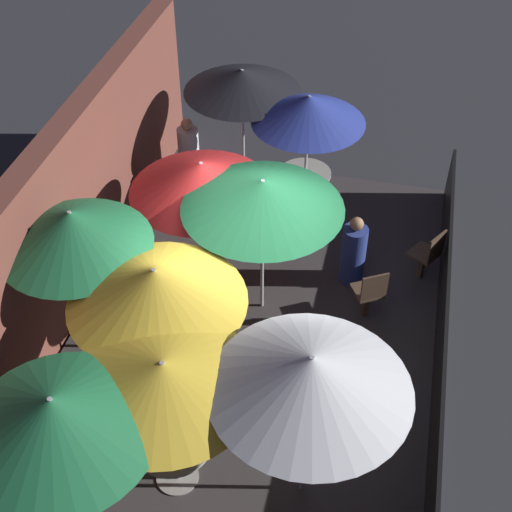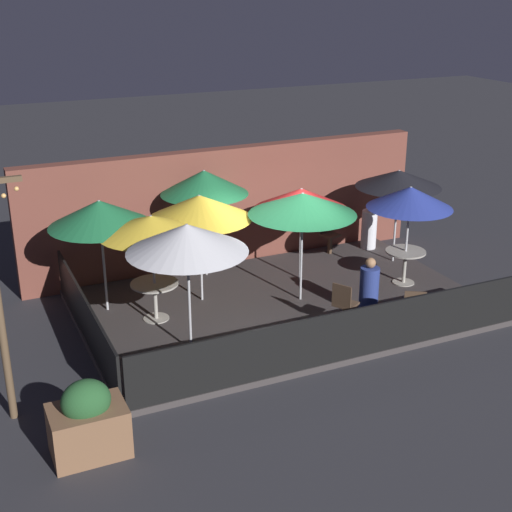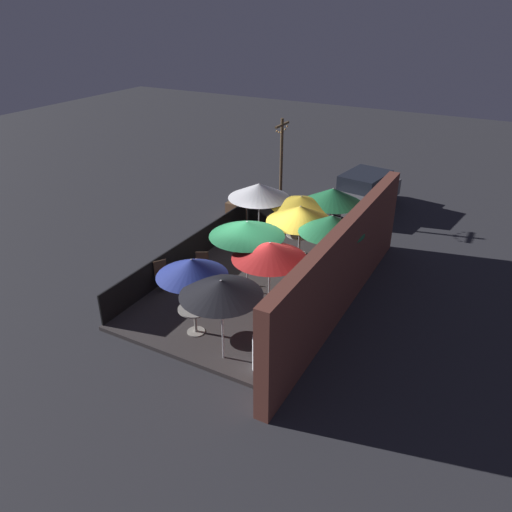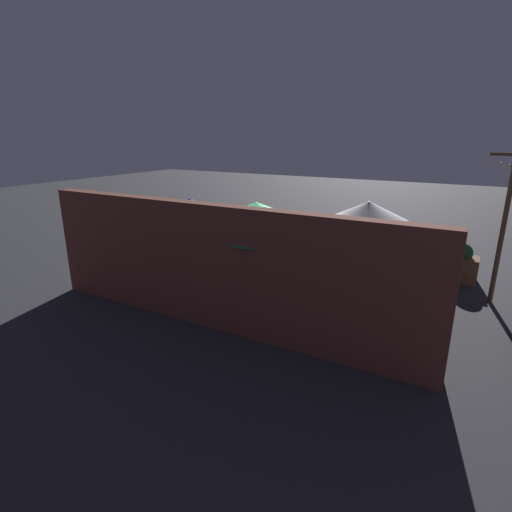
{
  "view_description": "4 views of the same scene",
  "coord_description": "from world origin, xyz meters",
  "px_view_note": "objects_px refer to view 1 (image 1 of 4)",
  "views": [
    {
      "loc": [
        -6.85,
        -1.59,
        7.88
      ],
      "look_at": [
        0.56,
        0.15,
        1.03
      ],
      "focal_mm": 50.0,
      "sensor_mm": 36.0,
      "label": 1
    },
    {
      "loc": [
        -6.06,
        -12.06,
        6.38
      ],
      "look_at": [
        -0.59,
        -0.04,
        1.29
      ],
      "focal_mm": 50.0,
      "sensor_mm": 36.0,
      "label": 2
    },
    {
      "loc": [
        11.86,
        6.54,
        8.1
      ],
      "look_at": [
        0.17,
        0.17,
        1.22
      ],
      "focal_mm": 35.0,
      "sensor_mm": 36.0,
      "label": 3
    },
    {
      "loc": [
        -4.96,
        9.72,
        4.26
      ],
      "look_at": [
        0.24,
        0.49,
        1.02
      ],
      "focal_mm": 28.0,
      "sensor_mm": 36.0,
      "label": 4
    }
  ],
  "objects_px": {
    "patio_umbrella_1": "(163,374)",
    "patio_umbrella_3": "(202,177)",
    "dining_table_0": "(305,180)",
    "patron_0": "(189,151)",
    "patio_umbrella_0": "(309,109)",
    "patio_chair_1": "(164,185)",
    "patio_umbrella_2": "(156,286)",
    "patio_umbrella_4": "(263,194)",
    "patio_umbrella_6": "(242,81)",
    "dining_table_1": "(174,448)",
    "patron_1": "(353,253)",
    "patio_chair_0": "(87,396)",
    "patio_chair_3": "(428,254)",
    "patio_umbrella_8": "(55,415)",
    "patio_chair_2": "(370,292)",
    "patio_umbrella_7": "(73,229)",
    "patio_umbrella_5": "(311,374)"
  },
  "relations": [
    {
      "from": "patio_umbrella_0",
      "to": "patio_umbrella_2",
      "type": "distance_m",
      "value": 4.51
    },
    {
      "from": "patio_umbrella_0",
      "to": "patio_umbrella_3",
      "type": "xyz_separation_m",
      "value": [
        -1.99,
        1.18,
        -0.11
      ]
    },
    {
      "from": "patio_umbrella_0",
      "to": "patio_umbrella_7",
      "type": "bearing_deg",
      "value": 149.29
    },
    {
      "from": "patio_umbrella_0",
      "to": "patio_chair_3",
      "type": "height_order",
      "value": "patio_umbrella_0"
    },
    {
      "from": "patio_chair_1",
      "to": "patio_umbrella_3",
      "type": "bearing_deg",
      "value": -64.41
    },
    {
      "from": "patio_chair_1",
      "to": "patio_chair_0",
      "type": "bearing_deg",
      "value": -97.81
    },
    {
      "from": "patio_umbrella_7",
      "to": "dining_table_0",
      "type": "relative_size",
      "value": 2.78
    },
    {
      "from": "patron_1",
      "to": "patio_umbrella_7",
      "type": "bearing_deg",
      "value": -165.55
    },
    {
      "from": "dining_table_0",
      "to": "patron_0",
      "type": "bearing_deg",
      "value": 77.03
    },
    {
      "from": "patio_umbrella_8",
      "to": "patio_umbrella_5",
      "type": "bearing_deg",
      "value": -66.97
    },
    {
      "from": "patio_umbrella_1",
      "to": "patio_umbrella_8",
      "type": "relative_size",
      "value": 0.93
    },
    {
      "from": "patio_umbrella_1",
      "to": "patio_chair_2",
      "type": "height_order",
      "value": "patio_umbrella_1"
    },
    {
      "from": "patio_chair_0",
      "to": "patio_umbrella_0",
      "type": "bearing_deg",
      "value": 92.05
    },
    {
      "from": "patio_umbrella_6",
      "to": "dining_table_1",
      "type": "height_order",
      "value": "patio_umbrella_6"
    },
    {
      "from": "patio_umbrella_1",
      "to": "patio_chair_2",
      "type": "bearing_deg",
      "value": -31.24
    },
    {
      "from": "patio_umbrella_3",
      "to": "dining_table_0",
      "type": "relative_size",
      "value": 2.4
    },
    {
      "from": "patio_umbrella_0",
      "to": "patio_umbrella_3",
      "type": "distance_m",
      "value": 2.32
    },
    {
      "from": "patron_1",
      "to": "patio_umbrella_8",
      "type": "bearing_deg",
      "value": -136.18
    },
    {
      "from": "patio_umbrella_1",
      "to": "patron_1",
      "type": "distance_m",
      "value": 4.48
    },
    {
      "from": "patio_chair_2",
      "to": "patron_1",
      "type": "height_order",
      "value": "patron_1"
    },
    {
      "from": "patio_umbrella_1",
      "to": "patio_umbrella_3",
      "type": "relative_size",
      "value": 1.02
    },
    {
      "from": "patio_umbrella_6",
      "to": "patron_1",
      "type": "distance_m",
      "value": 3.48
    },
    {
      "from": "patio_umbrella_0",
      "to": "patio_chair_1",
      "type": "xyz_separation_m",
      "value": [
        -0.59,
        2.34,
        -1.46
      ]
    },
    {
      "from": "patio_umbrella_2",
      "to": "patio_umbrella_4",
      "type": "bearing_deg",
      "value": -23.63
    },
    {
      "from": "patio_chair_2",
      "to": "patron_1",
      "type": "relative_size",
      "value": 0.79
    },
    {
      "from": "patio_chair_0",
      "to": "patio_chair_1",
      "type": "height_order",
      "value": "patio_chair_1"
    },
    {
      "from": "patio_umbrella_3",
      "to": "patio_umbrella_8",
      "type": "distance_m",
      "value": 4.35
    },
    {
      "from": "patio_umbrella_4",
      "to": "patio_umbrella_8",
      "type": "distance_m",
      "value": 4.01
    },
    {
      "from": "patio_umbrella_1",
      "to": "patron_0",
      "type": "bearing_deg",
      "value": 15.69
    },
    {
      "from": "patio_umbrella_6",
      "to": "dining_table_1",
      "type": "relative_size",
      "value": 2.38
    },
    {
      "from": "patio_chair_3",
      "to": "patron_0",
      "type": "xyz_separation_m",
      "value": [
        1.86,
        4.39,
        -0.0
      ]
    },
    {
      "from": "patio_chair_3",
      "to": "dining_table_0",
      "type": "bearing_deg",
      "value": 0.0
    },
    {
      "from": "patron_0",
      "to": "patron_1",
      "type": "relative_size",
      "value": 0.97
    },
    {
      "from": "patio_chair_1",
      "to": "patio_umbrella_0",
      "type": "bearing_deg",
      "value": -0.0
    },
    {
      "from": "patio_umbrella_2",
      "to": "patio_umbrella_4",
      "type": "xyz_separation_m",
      "value": [
        1.9,
        -0.83,
        0.06
      ]
    },
    {
      "from": "dining_table_1",
      "to": "patio_chair_0",
      "type": "relative_size",
      "value": 1.02
    },
    {
      "from": "patio_umbrella_0",
      "to": "patron_0",
      "type": "relative_size",
      "value": 1.87
    },
    {
      "from": "patron_1",
      "to": "patio_chair_0",
      "type": "bearing_deg",
      "value": -149.76
    },
    {
      "from": "patio_chair_1",
      "to": "patio_chair_2",
      "type": "relative_size",
      "value": 0.98
    },
    {
      "from": "patio_umbrella_4",
      "to": "patron_1",
      "type": "distance_m",
      "value": 2.17
    },
    {
      "from": "patio_umbrella_5",
      "to": "patio_chair_3",
      "type": "height_order",
      "value": "patio_umbrella_5"
    },
    {
      "from": "patio_umbrella_2",
      "to": "patio_umbrella_6",
      "type": "distance_m",
      "value": 4.96
    },
    {
      "from": "dining_table_0",
      "to": "patio_chair_1",
      "type": "xyz_separation_m",
      "value": [
        -0.59,
        2.34,
        -0.09
      ]
    },
    {
      "from": "patio_umbrella_5",
      "to": "patio_chair_2",
      "type": "height_order",
      "value": "patio_umbrella_5"
    },
    {
      "from": "dining_table_1",
      "to": "patio_chair_1",
      "type": "relative_size",
      "value": 1.0
    },
    {
      "from": "patio_umbrella_8",
      "to": "patio_chair_3",
      "type": "relative_size",
      "value": 2.44
    },
    {
      "from": "patio_umbrella_1",
      "to": "patio_chair_3",
      "type": "xyz_separation_m",
      "value": [
        4.2,
        -2.69,
        -1.45
      ]
    },
    {
      "from": "dining_table_1",
      "to": "patio_chair_3",
      "type": "bearing_deg",
      "value": -32.62
    },
    {
      "from": "patio_chair_2",
      "to": "patron_0",
      "type": "xyz_separation_m",
      "value": [
        2.9,
        3.62,
        -0.01
      ]
    },
    {
      "from": "patio_umbrella_8",
      "to": "patio_umbrella_1",
      "type": "bearing_deg",
      "value": -46.43
    }
  ]
}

